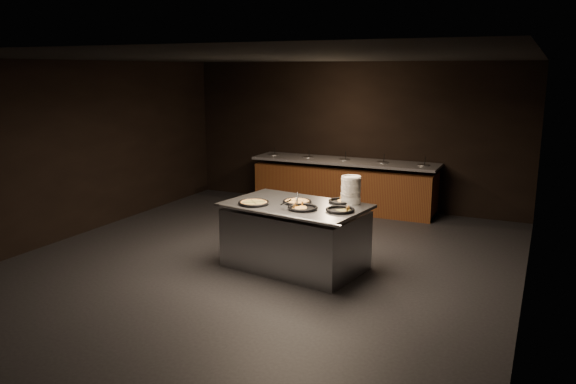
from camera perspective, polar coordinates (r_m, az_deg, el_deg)
name	(u,v)px	position (r m, az deg, el deg)	size (l,w,h in m)	color
room	(259,165)	(7.81, -2.96, 2.76)	(7.02, 8.02, 2.92)	black
salad_bar	(343,188)	(11.21, 5.65, 0.40)	(3.70, 0.83, 1.18)	#583414
serving_counter	(295,237)	(7.91, 0.74, -4.62)	(2.08, 1.52, 0.92)	#B0B3B7
plate_stack	(351,190)	(7.84, 6.41, 0.21)	(0.27, 0.27, 0.38)	silver
pan_veggie_whole	(254,203)	(7.79, -3.50, -1.10)	(0.44, 0.44, 0.04)	black
pan_cheese_whole	(297,202)	(7.85, 0.94, -0.98)	(0.41, 0.41, 0.04)	black
pan_cheese_slices_a	(341,201)	(7.91, 5.44, -0.93)	(0.36, 0.36, 0.04)	black
pan_cheese_slices_b	(303,208)	(7.50, 1.50, -1.62)	(0.41, 0.41, 0.04)	black
pan_veggie_slices	(340,210)	(7.43, 5.33, -1.81)	(0.38, 0.38, 0.04)	black
server_left	(297,200)	(7.68, 0.89, -0.79)	(0.22, 0.33, 0.17)	#B0B3B7
server_right	(289,205)	(7.44, 0.06, -1.29)	(0.31, 0.14, 0.15)	#B0B3B7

